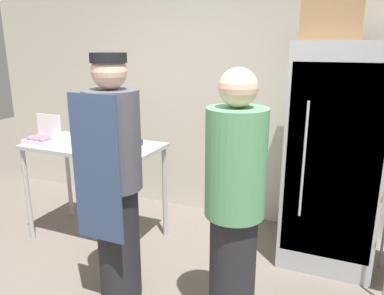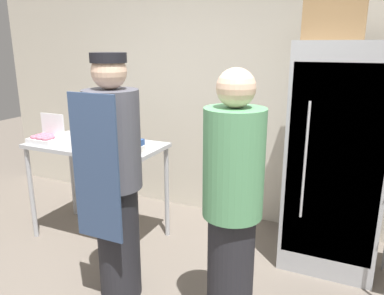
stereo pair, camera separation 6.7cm
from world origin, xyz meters
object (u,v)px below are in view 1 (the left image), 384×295
cardboard_storage_box (332,20)px  person_customer (234,208)px  person_baker (115,179)px  donut_box (42,139)px  binder_stack (123,147)px  blender_pitcher (109,131)px  refrigerator (334,158)px

cardboard_storage_box → person_customer: (-0.38, -1.14, -1.13)m
person_baker → person_customer: (0.86, -0.01, -0.05)m
donut_box → person_customer: bearing=-14.1°
person_baker → cardboard_storage_box: bearing=42.2°
binder_stack → person_customer: size_ratio=0.17×
person_customer → person_baker: bearing=179.0°
donut_box → person_baker: (1.12, -0.48, -0.06)m
donut_box → person_customer: 2.05m
person_baker → binder_stack: bearing=117.7°
donut_box → blender_pitcher: size_ratio=1.08×
refrigerator → blender_pitcher: (-1.94, -0.37, 0.13)m
refrigerator → donut_box: size_ratio=6.63×
binder_stack → cardboard_storage_box: (1.53, 0.60, 1.01)m
blender_pitcher → cardboard_storage_box: cardboard_storage_box is taller
donut_box → person_baker: bearing=-23.3°
refrigerator → cardboard_storage_box: bearing=176.2°
donut_box → cardboard_storage_box: size_ratio=0.62×
binder_stack → person_baker: (0.28, -0.53, -0.07)m
donut_box → person_customer: size_ratio=0.16×
cardboard_storage_box → person_baker: cardboard_storage_box is taller
refrigerator → person_baker: refrigerator is taller
blender_pitcher → person_baker: person_baker is taller
donut_box → blender_pitcher: same height
donut_box → binder_stack: donut_box is taller
donut_box → cardboard_storage_box: bearing=15.2°
binder_stack → cardboard_storage_box: cardboard_storage_box is taller
binder_stack → refrigerator: bearing=19.7°
blender_pitcher → person_customer: size_ratio=0.15×
binder_stack → person_baker: size_ratio=0.16×
blender_pitcher → binder_stack: (0.30, -0.22, -0.06)m
binder_stack → cardboard_storage_box: size_ratio=0.64×
refrigerator → binder_stack: bearing=-160.3°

